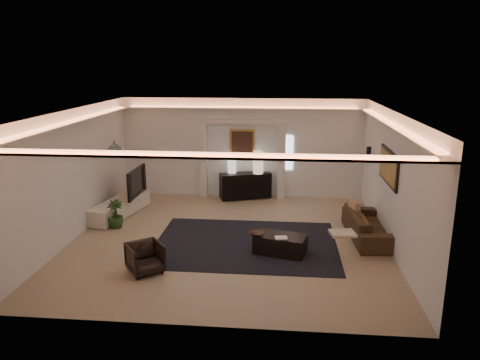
# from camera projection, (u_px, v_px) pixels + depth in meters

# --- Properties ---
(floor) EXTENTS (7.00, 7.00, 0.00)m
(floor) POSITION_uv_depth(u_px,v_px,m) (229.00, 240.00, 10.35)
(floor) COLOR gray
(floor) RESTS_ON ground
(ceiling) EXTENTS (7.00, 7.00, 0.00)m
(ceiling) POSITION_uv_depth(u_px,v_px,m) (228.00, 111.00, 9.62)
(ceiling) COLOR white
(ceiling) RESTS_ON ground
(wall_back) EXTENTS (7.00, 0.00, 7.00)m
(wall_back) POSITION_uv_depth(u_px,v_px,m) (242.00, 148.00, 13.36)
(wall_back) COLOR white
(wall_back) RESTS_ON ground
(wall_front) EXTENTS (7.00, 0.00, 7.00)m
(wall_front) POSITION_uv_depth(u_px,v_px,m) (200.00, 237.00, 6.62)
(wall_front) COLOR white
(wall_front) RESTS_ON ground
(wall_left) EXTENTS (0.00, 7.00, 7.00)m
(wall_left) POSITION_uv_depth(u_px,v_px,m) (74.00, 174.00, 10.30)
(wall_left) COLOR white
(wall_left) RESTS_ON ground
(wall_right) EXTENTS (0.00, 7.00, 7.00)m
(wall_right) POSITION_uv_depth(u_px,v_px,m) (392.00, 182.00, 9.68)
(wall_right) COLOR white
(wall_right) RESTS_ON ground
(cove_soffit) EXTENTS (7.00, 7.00, 0.04)m
(cove_soffit) POSITION_uv_depth(u_px,v_px,m) (228.00, 124.00, 9.69)
(cove_soffit) COLOR silver
(cove_soffit) RESTS_ON ceiling
(daylight_slit) EXTENTS (0.25, 0.03, 1.00)m
(daylight_slit) POSITION_uv_depth(u_px,v_px,m) (289.00, 153.00, 13.25)
(daylight_slit) COLOR white
(daylight_slit) RESTS_ON wall_back
(area_rug) EXTENTS (4.00, 3.00, 0.01)m
(area_rug) POSITION_uv_depth(u_px,v_px,m) (246.00, 244.00, 10.12)
(area_rug) COLOR black
(area_rug) RESTS_ON ground
(pilaster_left) EXTENTS (0.22, 0.20, 2.20)m
(pilaster_left) POSITION_uv_depth(u_px,v_px,m) (203.00, 160.00, 13.46)
(pilaster_left) COLOR silver
(pilaster_left) RESTS_ON ground
(pilaster_right) EXTENTS (0.22, 0.20, 2.20)m
(pilaster_right) POSITION_uv_depth(u_px,v_px,m) (281.00, 162.00, 13.25)
(pilaster_right) COLOR silver
(pilaster_right) RESTS_ON ground
(alcove_header) EXTENTS (2.52, 0.20, 0.12)m
(alcove_header) POSITION_uv_depth(u_px,v_px,m) (242.00, 121.00, 13.06)
(alcove_header) COLOR silver
(alcove_header) RESTS_ON wall_back
(painting_frame) EXTENTS (0.74, 0.04, 0.74)m
(painting_frame) POSITION_uv_depth(u_px,v_px,m) (242.00, 142.00, 13.28)
(painting_frame) COLOR tan
(painting_frame) RESTS_ON wall_back
(painting_canvas) EXTENTS (0.62, 0.02, 0.62)m
(painting_canvas) POSITION_uv_depth(u_px,v_px,m) (242.00, 142.00, 13.26)
(painting_canvas) COLOR #4C2D1E
(painting_canvas) RESTS_ON wall_back
(art_panel_frame) EXTENTS (0.04, 1.64, 0.74)m
(art_panel_frame) POSITION_uv_depth(u_px,v_px,m) (389.00, 167.00, 9.90)
(art_panel_frame) COLOR black
(art_panel_frame) RESTS_ON wall_right
(art_panel_gold) EXTENTS (0.02, 1.50, 0.62)m
(art_panel_gold) POSITION_uv_depth(u_px,v_px,m) (388.00, 167.00, 9.91)
(art_panel_gold) COLOR tan
(art_panel_gold) RESTS_ON wall_right
(wall_sconce) EXTENTS (0.12, 0.12, 0.22)m
(wall_sconce) POSITION_uv_depth(u_px,v_px,m) (369.00, 151.00, 11.75)
(wall_sconce) COLOR black
(wall_sconce) RESTS_ON wall_right
(wall_niche) EXTENTS (0.10, 0.55, 0.04)m
(wall_niche) POSITION_uv_depth(u_px,v_px,m) (100.00, 154.00, 11.59)
(wall_niche) COLOR silver
(wall_niche) RESTS_ON wall_left
(console) EXTENTS (1.54, 0.91, 0.74)m
(console) POSITION_uv_depth(u_px,v_px,m) (245.00, 185.00, 13.37)
(console) COLOR black
(console) RESTS_ON ground
(lamp_left) EXTENTS (0.25, 0.25, 0.54)m
(lamp_left) POSITION_uv_depth(u_px,v_px,m) (232.00, 162.00, 13.24)
(lamp_left) COLOR white
(lamp_left) RESTS_ON console
(lamp_right) EXTENTS (0.35, 0.35, 0.66)m
(lamp_right) POSITION_uv_depth(u_px,v_px,m) (258.00, 163.00, 13.17)
(lamp_right) COLOR beige
(lamp_right) RESTS_ON console
(media_ledge) EXTENTS (1.02, 2.26, 0.41)m
(media_ledge) POSITION_uv_depth(u_px,v_px,m) (120.00, 207.00, 11.94)
(media_ledge) COLOR silver
(media_ledge) RESTS_ON ground
(tv) EXTENTS (1.31, 0.20, 0.75)m
(tv) POSITION_uv_depth(u_px,v_px,m) (132.00, 181.00, 12.15)
(tv) COLOR black
(tv) RESTS_ON media_ledge
(figurine) EXTENTS (0.20, 0.20, 0.42)m
(figurine) POSITION_uv_depth(u_px,v_px,m) (130.00, 186.00, 12.42)
(figurine) COLOR black
(figurine) RESTS_ON media_ledge
(ginger_jar) EXTENTS (0.41, 0.41, 0.35)m
(ginger_jar) POSITION_uv_depth(u_px,v_px,m) (115.00, 148.00, 11.28)
(ginger_jar) COLOR #525D6D
(ginger_jar) RESTS_ON wall_niche
(plant) EXTENTS (0.42, 0.42, 0.69)m
(plant) POSITION_uv_depth(u_px,v_px,m) (115.00, 214.00, 11.03)
(plant) COLOR #27441C
(plant) RESTS_ON ground
(sofa) EXTENTS (2.12, 0.95, 0.60)m
(sofa) POSITION_uv_depth(u_px,v_px,m) (368.00, 225.00, 10.39)
(sofa) COLOR #392018
(sofa) RESTS_ON ground
(throw_blanket) EXTENTS (0.55, 0.48, 0.05)m
(throw_blanket) POSITION_uv_depth(u_px,v_px,m) (343.00, 233.00, 9.23)
(throw_blanket) COLOR beige
(throw_blanket) RESTS_ON sofa
(throw_pillow) EXTENTS (0.24, 0.45, 0.43)m
(throw_pillow) POSITION_uv_depth(u_px,v_px,m) (354.00, 210.00, 10.69)
(throw_pillow) COLOR tan
(throw_pillow) RESTS_ON sofa
(coffee_table) EXTENTS (1.17, 0.84, 0.39)m
(coffee_table) POSITION_uv_depth(u_px,v_px,m) (280.00, 244.00, 9.58)
(coffee_table) COLOR black
(coffee_table) RESTS_ON ground
(bowl) EXTENTS (0.36, 0.36, 0.07)m
(bowl) POSITION_uv_depth(u_px,v_px,m) (256.00, 233.00, 9.52)
(bowl) COLOR #3D271C
(bowl) RESTS_ON coffee_table
(magazine) EXTENTS (0.27, 0.22, 0.03)m
(magazine) POSITION_uv_depth(u_px,v_px,m) (281.00, 237.00, 9.36)
(magazine) COLOR white
(magazine) RESTS_ON coffee_table
(armchair) EXTENTS (0.88, 0.88, 0.58)m
(armchair) POSITION_uv_depth(u_px,v_px,m) (145.00, 258.00, 8.71)
(armchair) COLOR #2C2219
(armchair) RESTS_ON ground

